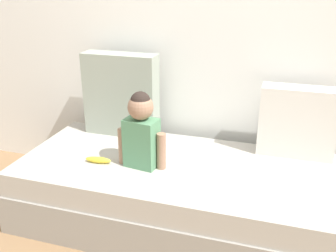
# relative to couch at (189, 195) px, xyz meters

# --- Properties ---
(ground_plane) EXTENTS (12.00, 12.00, 0.00)m
(ground_plane) POSITION_rel_couch_xyz_m (0.00, 0.00, -0.21)
(ground_plane) COLOR #93704C
(back_wall) EXTENTS (5.43, 0.10, 2.25)m
(back_wall) POSITION_rel_couch_xyz_m (0.00, 0.59, 0.91)
(back_wall) COLOR white
(back_wall) RESTS_ON ground
(couch) EXTENTS (2.23, 0.93, 0.42)m
(couch) POSITION_rel_couch_xyz_m (0.00, 0.00, 0.00)
(couch) COLOR #9C978F
(couch) RESTS_ON ground
(throw_pillow_left) EXTENTS (0.54, 0.16, 0.60)m
(throw_pillow_left) POSITION_rel_couch_xyz_m (-0.61, 0.36, 0.51)
(throw_pillow_left) COLOR #99A393
(throw_pillow_left) RESTS_ON couch
(throw_pillow_right) EXTENTS (0.48, 0.16, 0.46)m
(throw_pillow_right) POSITION_rel_couch_xyz_m (0.61, 0.36, 0.44)
(throw_pillow_right) COLOR silver
(throw_pillow_right) RESTS_ON couch
(toddler) EXTENTS (0.31, 0.16, 0.48)m
(toddler) POSITION_rel_couch_xyz_m (-0.29, -0.08, 0.45)
(toddler) COLOR #568E66
(toddler) RESTS_ON couch
(banana) EXTENTS (0.17, 0.06, 0.04)m
(banana) POSITION_rel_couch_xyz_m (-0.57, -0.13, 0.23)
(banana) COLOR yellow
(banana) RESTS_ON couch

